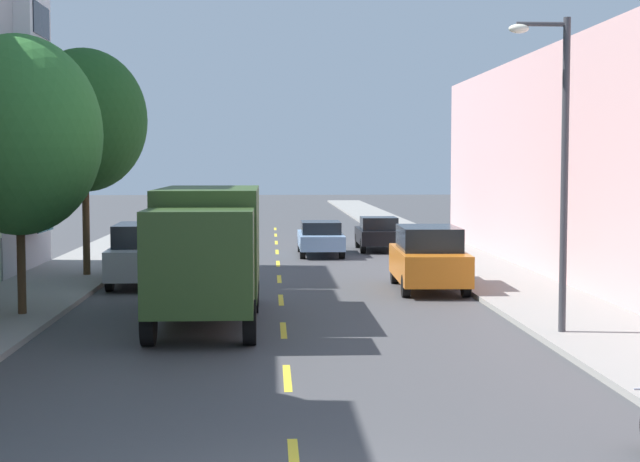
{
  "coord_description": "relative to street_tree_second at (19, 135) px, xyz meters",
  "views": [
    {
      "loc": [
        -0.3,
        -10.24,
        3.82
      ],
      "look_at": [
        1.38,
        22.48,
        1.56
      ],
      "focal_mm": 54.85,
      "sensor_mm": 36.0,
      "label": 1
    }
  ],
  "objects": [
    {
      "name": "street_tree_second",
      "position": [
        0.0,
        0.0,
        0.0
      ],
      "size": [
        4.04,
        4.04,
        6.82
      ],
      "color": "#47331E",
      "rests_on": "sidewalk_left"
    },
    {
      "name": "parked_hatchback_black",
      "position": [
        10.84,
        18.47,
        -3.76
      ],
      "size": [
        1.78,
        4.02,
        1.5
      ],
      "color": "black",
      "rests_on": "ground_plane"
    },
    {
      "name": "parked_suv_silver",
      "position": [
        2.11,
        6.83,
        -3.53
      ],
      "size": [
        2.09,
        4.86,
        1.93
      ],
      "color": "#B2B5BA",
      "rests_on": "ground_plane"
    },
    {
      "name": "parked_wagon_teal",
      "position": [
        1.97,
        23.16,
        -3.71
      ],
      "size": [
        1.87,
        4.72,
        1.5
      ],
      "color": "#195B60",
      "rests_on": "ground_plane"
    },
    {
      "name": "delivery_box_truck",
      "position": [
        4.6,
        -0.62,
        -2.66
      ],
      "size": [
        2.41,
        7.62,
        3.22
      ],
      "color": "#2D471E",
      "rests_on": "ground_plane"
    },
    {
      "name": "sidewalk_left",
      "position": [
        -0.7,
        14.06,
        -4.45
      ],
      "size": [
        3.2,
        120.0,
        0.14
      ],
      "primitive_type": "cube",
      "color": "gray",
      "rests_on": "ground_plane"
    },
    {
      "name": "sidewalk_right",
      "position": [
        13.5,
        14.06,
        -4.45
      ],
      "size": [
        3.2,
        120.0,
        0.14
      ],
      "primitive_type": "cube",
      "color": "gray",
      "rests_on": "ground_plane"
    },
    {
      "name": "street_tree_third",
      "position": [
        0.0,
        8.51,
        0.73
      ],
      "size": [
        4.11,
        4.11,
        7.48
      ],
      "color": "#47331E",
      "rests_on": "sidewalk_left"
    },
    {
      "name": "ground_plane",
      "position": [
        6.4,
        16.06,
        -4.52
      ],
      "size": [
        160.0,
        160.0,
        0.0
      ],
      "primitive_type": "plane",
      "color": "#424244"
    },
    {
      "name": "street_lamp",
      "position": [
        12.35,
        -3.23,
        -0.42
      ],
      "size": [
        1.35,
        0.28,
        6.83
      ],
      "color": "#38383D",
      "rests_on": "sidewalk_right"
    },
    {
      "name": "parked_sedan_champagne",
      "position": [
        2.08,
        36.81,
        -3.77
      ],
      "size": [
        1.81,
        4.51,
        1.43
      ],
      "color": "tan",
      "rests_on": "ground_plane"
    },
    {
      "name": "moving_sky_sedan",
      "position": [
        8.2,
        16.39,
        -3.77
      ],
      "size": [
        1.8,
        4.5,
        1.43
      ],
      "color": "#7A9EC6",
      "rests_on": "ground_plane"
    },
    {
      "name": "parked_suv_orange",
      "position": [
        10.89,
        5.03,
        -3.53
      ],
      "size": [
        2.09,
        4.86,
        1.93
      ],
      "color": "orange",
      "rests_on": "ground_plane"
    },
    {
      "name": "lane_centerline_dashes",
      "position": [
        6.4,
        10.56,
        -4.51
      ],
      "size": [
        0.14,
        47.2,
        0.01
      ],
      "color": "yellow",
      "rests_on": "ground_plane"
    }
  ]
}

